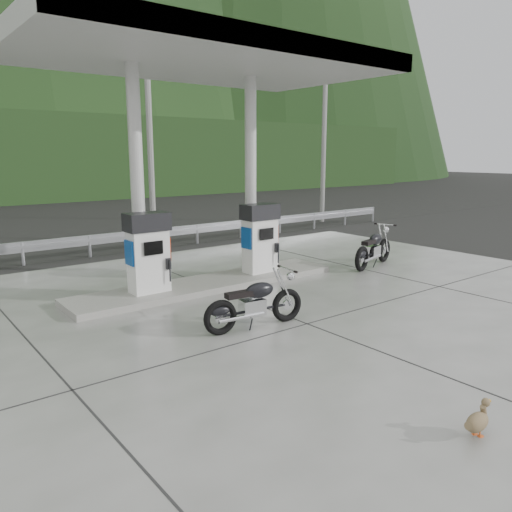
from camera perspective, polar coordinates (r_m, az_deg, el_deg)
ground at (r=10.49m, az=2.08°, el=-6.43°), size 160.00×160.00×0.00m
forecourt_apron at (r=10.49m, az=2.08°, el=-6.38°), size 18.00×14.00×0.02m
pump_island at (r=12.41m, az=-5.37°, el=-3.17°), size 7.00×1.40×0.15m
gas_pump_left at (r=11.43m, az=-12.22°, el=0.36°), size 0.95×0.55×1.80m
gas_pump_right at (r=13.11m, az=0.46°, el=2.04°), size 0.95×0.55×1.80m
canopy_column_left at (r=11.60m, az=-13.44°, el=8.44°), size 0.30×0.30×5.00m
canopy_column_right at (r=13.26m, az=-0.62°, el=9.10°), size 0.30×0.30×5.00m
canopy_roof at (r=12.19m, az=-5.87°, el=21.58°), size 8.50×5.00×0.40m
guardrail at (r=17.09m, az=-15.41°, el=2.64°), size 26.00×0.16×1.42m
road at (r=20.44m, az=-19.11°, el=1.82°), size 60.00×7.00×0.01m
utility_pole_b at (r=19.11m, az=-12.06°, el=13.61°), size 0.22×0.22×8.00m
utility_pole_c at (r=24.45m, az=7.78°, el=13.26°), size 0.22×0.22×8.00m
motorcycle_left at (r=9.39m, az=-0.14°, el=-5.48°), size 2.04×0.86×0.94m
motorcycle_right at (r=14.92m, az=13.29°, el=0.78°), size 2.25×1.23×1.02m
duck at (r=6.59m, az=23.95°, el=-17.01°), size 0.50×0.18×0.36m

